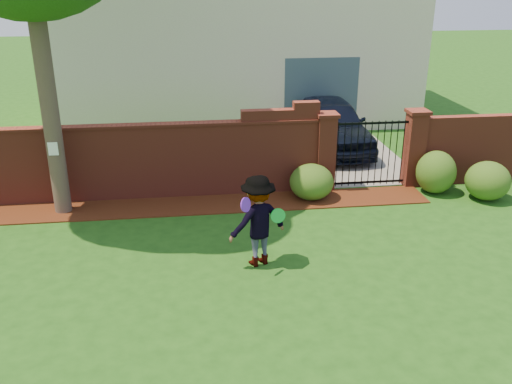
{
  "coord_description": "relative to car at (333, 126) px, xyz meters",
  "views": [
    {
      "loc": [
        -0.84,
        -8.2,
        4.93
      ],
      "look_at": [
        0.41,
        1.4,
        1.05
      ],
      "focal_mm": 38.87,
      "sensor_mm": 36.0,
      "label": 1
    }
  ],
  "objects": [
    {
      "name": "shrub_middle",
      "position": [
        1.56,
        -3.54,
        -0.23
      ],
      "size": [
        0.93,
        0.93,
        1.02
      ],
      "primitive_type": "ellipsoid",
      "color": "#244F17",
      "rests_on": "ground"
    },
    {
      "name": "brick_wall",
      "position": [
        -5.4,
        -2.98,
        0.18
      ],
      "size": [
        8.7,
        0.31,
        2.16
      ],
      "color": "maroon",
      "rests_on": "ground"
    },
    {
      "name": "paper_notice",
      "position": [
        -6.99,
        -3.77,
        0.75
      ],
      "size": [
        0.2,
        0.01,
        0.28
      ],
      "primitive_type": "cube",
      "color": "white",
      "rests_on": "tree"
    },
    {
      "name": "iron_gate",
      "position": [
        0.11,
        -2.98,
        0.11
      ],
      "size": [
        1.78,
        0.03,
        1.6
      ],
      "color": "black",
      "rests_on": "ground"
    },
    {
      "name": "pillar_left",
      "position": [
        -0.99,
        -2.98,
        0.21
      ],
      "size": [
        0.5,
        0.5,
        1.88
      ],
      "color": "maroon",
      "rests_on": "ground"
    },
    {
      "name": "shrub_left",
      "position": [
        -1.44,
        -3.56,
        -0.33
      ],
      "size": [
        1.01,
        1.01,
        0.83
      ],
      "primitive_type": "ellipsoid",
      "color": "#244F17",
      "rests_on": "ground"
    },
    {
      "name": "pillar_right",
      "position": [
        1.21,
        -2.98,
        0.21
      ],
      "size": [
        0.5,
        0.5,
        1.88
      ],
      "color": "maroon",
      "rests_on": "ground"
    },
    {
      "name": "frisbee_green",
      "position": [
        -2.73,
        -6.55,
        0.23
      ],
      "size": [
        0.27,
        0.08,
        0.26
      ],
      "primitive_type": "cylinder",
      "rotation": [
        1.43,
        0.0,
        0.09
      ],
      "color": "green",
      "rests_on": "man"
    },
    {
      "name": "man",
      "position": [
        -3.05,
        -6.45,
        0.09
      ],
      "size": [
        1.24,
        0.97,
        1.68
      ],
      "primitive_type": "imported",
      "rotation": [
        0.0,
        0.0,
        3.51
      ],
      "color": "gray",
      "rests_on": "ground"
    },
    {
      "name": "mulch_bed",
      "position": [
        -4.34,
        -3.65,
        -0.73
      ],
      "size": [
        11.1,
        1.08,
        0.03
      ],
      "primitive_type": "cube",
      "color": "#3B180A",
      "rests_on": "ground"
    },
    {
      "name": "brick_wall_return",
      "position": [
        3.21,
        -2.98,
        0.1
      ],
      "size": [
        4.0,
        0.25,
        1.7
      ],
      "primitive_type": "cube",
      "color": "maroon",
      "rests_on": "ground"
    },
    {
      "name": "frisbee_purple",
      "position": [
        -3.32,
        -6.79,
        0.57
      ],
      "size": [
        0.23,
        0.24,
        0.25
      ],
      "primitive_type": "cylinder",
      "rotation": [
        1.36,
        0.0,
        0.83
      ],
      "color": "#7422D4",
      "rests_on": "man"
    },
    {
      "name": "house",
      "position": [
        -2.39,
        5.01,
        2.42
      ],
      "size": [
        12.4,
        6.4,
        6.3
      ],
      "color": "beige",
      "rests_on": "ground"
    },
    {
      "name": "car",
      "position": [
        0.0,
        0.0,
        0.0
      ],
      "size": [
        1.86,
        4.41,
        1.49
      ],
      "primitive_type": "imported",
      "rotation": [
        0.0,
        0.0,
        0.02
      ],
      "color": "black",
      "rests_on": "ground"
    },
    {
      "name": "driveway",
      "position": [
        0.11,
        1.02,
        -0.74
      ],
      "size": [
        3.2,
        8.0,
        0.01
      ],
      "primitive_type": "cube",
      "color": "gray",
      "rests_on": "ground"
    },
    {
      "name": "shrub_right",
      "position": [
        2.57,
        -4.09,
        -0.3
      ],
      "size": [
        1.01,
        1.01,
        0.9
      ],
      "primitive_type": "ellipsoid",
      "color": "#244F17",
      "rests_on": "ground"
    },
    {
      "name": "ground",
      "position": [
        -3.39,
        -6.98,
        -0.75
      ],
      "size": [
        80.0,
        80.0,
        0.01
      ],
      "primitive_type": "cube",
      "color": "#1C4A12",
      "rests_on": "ground"
    }
  ]
}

